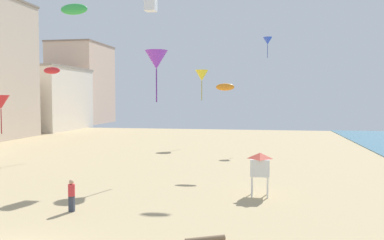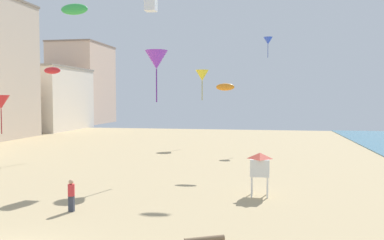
{
  "view_description": "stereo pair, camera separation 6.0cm",
  "coord_description": "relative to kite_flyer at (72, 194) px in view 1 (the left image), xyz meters",
  "views": [
    {
      "loc": [
        9.27,
        -12.52,
        5.77
      ],
      "look_at": [
        4.41,
        14.68,
        4.23
      ],
      "focal_mm": 37.66,
      "sensor_mm": 36.0,
      "label": 1
    },
    {
      "loc": [
        9.33,
        -12.51,
        5.77
      ],
      "look_at": [
        4.41,
        14.68,
        4.23
      ],
      "focal_mm": 37.66,
      "sensor_mm": 36.0,
      "label": 2
    }
  ],
  "objects": [
    {
      "name": "boardwalk_hotel_far",
      "position": [
        -30.67,
        48.4,
        4.69
      ],
      "size": [
        14.09,
        15.93,
        11.2
      ],
      "color": "silver",
      "rests_on": "ground"
    },
    {
      "name": "kite_yellow_delta",
      "position": [
        2.05,
        29.9,
        7.54
      ],
      "size": [
        1.62,
        1.62,
        3.69
      ],
      "color": "yellow"
    },
    {
      "name": "kite_flyer",
      "position": [
        0.0,
        0.0,
        0.0
      ],
      "size": [
        0.34,
        0.34,
        1.64
      ],
      "rotation": [
        0.0,
        0.0,
        0.26
      ],
      "color": "#383D4C",
      "rests_on": "ground"
    },
    {
      "name": "kite_white_box",
      "position": [
        0.65,
        12.43,
        12.38
      ],
      "size": [
        0.88,
        0.88,
        1.39
      ],
      "color": "white"
    },
    {
      "name": "boardwalk_hotel_distant",
      "position": [
        -30.67,
        65.88,
        7.93
      ],
      "size": [
        10.43,
        14.65,
        17.68
      ],
      "color": "beige",
      "rests_on": "ground"
    },
    {
      "name": "driftwood_log",
      "position": [
        7.29,
        -3.12,
        -0.8
      ],
      "size": [
        1.58,
        0.94,
        0.24
      ],
      "primitive_type": "cylinder",
      "rotation": [
        0.0,
        1.57,
        0.46
      ],
      "color": "#7A6047",
      "rests_on": "ground"
    },
    {
      "name": "lifeguard_stand",
      "position": [
        9.34,
        5.0,
        0.92
      ],
      "size": [
        1.1,
        1.1,
        2.55
      ],
      "rotation": [
        0.0,
        0.0,
        -0.16
      ],
      "color": "white",
      "rests_on": "ground"
    },
    {
      "name": "kite_red_parafoil_2",
      "position": [
        -11.55,
        18.91,
        7.58
      ],
      "size": [
        1.78,
        0.49,
        0.69
      ],
      "color": "red"
    },
    {
      "name": "kite_purple_delta",
      "position": [
        1.77,
        9.93,
        7.6
      ],
      "size": [
        1.66,
        1.66,
        3.77
      ],
      "color": "purple"
    },
    {
      "name": "kite_green_parafoil",
      "position": [
        -7.6,
        15.99,
        12.9
      ],
      "size": [
        2.6,
        0.72,
        1.01
      ],
      "color": "green"
    },
    {
      "name": "kite_orange_parafoil",
      "position": [
        6.53,
        12.84,
        5.68
      ],
      "size": [
        1.45,
        0.4,
        0.56
      ],
      "color": "orange"
    },
    {
      "name": "kite_red_delta",
      "position": [
        -6.84,
        4.2,
        4.56
      ],
      "size": [
        1.08,
        1.08,
        2.46
      ],
      "color": "red"
    },
    {
      "name": "kite_blue_delta",
      "position": [
        9.89,
        29.28,
        11.44
      ],
      "size": [
        1.05,
        1.05,
        2.38
      ],
      "color": "blue"
    }
  ]
}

